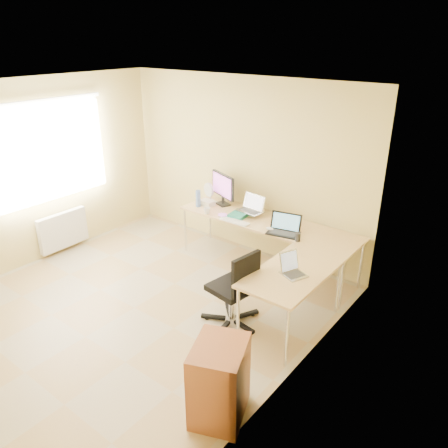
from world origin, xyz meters
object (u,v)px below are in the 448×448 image
Objects in this scene: mug at (207,211)px; monitor at (223,189)px; laptop_center at (250,204)px; office_chair at (231,285)px; desk_main at (266,245)px; desk_fan at (210,193)px; laptop_return at (294,267)px; laptop_black at (284,225)px; keyboard at (235,221)px; desk_return at (291,299)px; water_bottle at (198,198)px; cabinet at (219,381)px.

monitor is at bearing 95.97° from mug.
office_chair is at bearing -56.68° from laptop_center.
desk_main is 9.70× the size of desk_fan.
mug is 0.53m from desk_fan.
monitor reaches higher than laptop_return.
laptop_black is (1.27, -0.36, -0.12)m from monitor.
keyboard is (-0.72, -0.08, -0.12)m from laptop_black.
monitor is 2.26m from laptop_return.
laptop_return is (1.02, -1.07, 0.46)m from desk_main.
monitor is at bearing 148.52° from desk_return.
monitor is at bearing 141.44° from keyboard.
monitor is 0.48m from mug.
desk_fan is at bearing 123.68° from mug.
keyboard is 1.74× the size of water_bottle.
monitor is at bearing 50.44° from water_bottle.
mug is (0.05, -0.44, -0.20)m from monitor.
laptop_return reaches higher than cabinet.
monitor is at bearing 171.11° from desk_main.
desk_return is 1.10m from laptop_black.
desk_fan is 2.15m from office_chair.
desk_main is at bearing 12.80° from monitor.
water_bottle is at bearing 158.10° from desk_return.
desk_main is at bearing 114.64° from office_chair.
cabinet is (1.96, -2.19, -0.42)m from mug.
keyboard is at bearing 174.22° from laptop_black.
monitor is 1.32m from laptop_black.
desk_main is 1.40m from desk_return.
laptop_return is (1.36, -0.77, 0.09)m from keyboard.
desk_main is at bearing 7.85° from water_bottle.
keyboard is 4.54× the size of mug.
laptop_return is at bearing -22.97° from water_bottle.
keyboard is 1.61× the size of desk_fan.
office_chair is (0.39, -1.34, 0.14)m from desk_main.
office_chair is (0.73, -1.04, -0.24)m from keyboard.
office_chair is at bearing -149.67° from desk_return.
laptop_black is at bearing 3.09° from desk_fan.
monitor is 0.77× the size of cabinet.
laptop_center is at bearing 33.05° from mug.
laptop_black is 4.20× the size of mug.
laptop_center is at bearing 73.18° from laptop_return.
keyboard is 2.66m from cabinet.
office_chair is (1.27, -1.48, -0.47)m from monitor.
keyboard is 1.51× the size of laptop_return.
laptop_black reaches higher than keyboard.
water_bottle is (-0.81, -0.19, -0.04)m from laptop_center.
office_chair is at bearing -40.35° from mug.
laptop_black is at bearing -2.34° from water_bottle.
cabinet is (1.45, -2.53, -0.54)m from laptop_center.
water_bottle is 0.29m from desk_fan.
office_chair is at bearing 136.26° from laptop_return.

